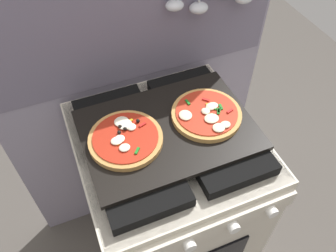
{
  "coord_description": "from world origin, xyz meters",
  "views": [
    {
      "loc": [
        -0.27,
        -0.66,
        1.74
      ],
      "look_at": [
        0.0,
        0.0,
        0.93
      ],
      "focal_mm": 36.79,
      "sensor_mm": 36.0,
      "label": 1
    }
  ],
  "objects": [
    {
      "name": "stove",
      "position": [
        -0.0,
        -0.0,
        0.45
      ],
      "size": [
        0.6,
        0.64,
        0.9
      ],
      "color": "beige",
      "rests_on": "ground_plane"
    },
    {
      "name": "pizza_right",
      "position": [
        0.13,
        -0.0,
        0.93
      ],
      "size": [
        0.23,
        0.23,
        0.03
      ],
      "color": "tan",
      "rests_on": "baking_tray"
    },
    {
      "name": "pizza_left",
      "position": [
        -0.14,
        0.01,
        0.93
      ],
      "size": [
        0.23,
        0.23,
        0.03
      ],
      "color": "#C18947",
      "rests_on": "baking_tray"
    },
    {
      "name": "ground_plane",
      "position": [
        0.0,
        0.0,
        0.0
      ],
      "size": [
        4.0,
        4.0,
        0.0
      ],
      "primitive_type": "plane",
      "color": "#4C4742"
    },
    {
      "name": "kitchen_backsplash",
      "position": [
        0.0,
        0.33,
        0.79
      ],
      "size": [
        1.1,
        0.09,
        1.55
      ],
      "color": "gray",
      "rests_on": "ground_plane"
    },
    {
      "name": "baking_tray",
      "position": [
        0.0,
        0.0,
        0.91
      ],
      "size": [
        0.54,
        0.38,
        0.02
      ],
      "primitive_type": "cube",
      "color": "black",
      "rests_on": "stove"
    }
  ]
}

